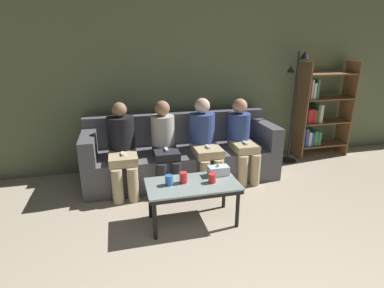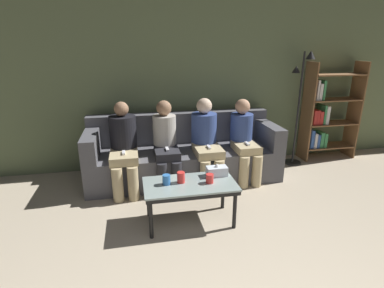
% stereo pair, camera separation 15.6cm
% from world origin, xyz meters
% --- Properties ---
extents(wall_back, '(12.00, 0.06, 2.60)m').
position_xyz_m(wall_back, '(0.00, 3.88, 1.30)').
color(wall_back, '#60704C').
rests_on(wall_back, ground_plane).
extents(couch, '(2.59, 0.87, 0.86)m').
position_xyz_m(couch, '(0.00, 3.38, 0.32)').
color(couch, '#515156').
rests_on(couch, ground_plane).
extents(coffee_table, '(0.94, 0.50, 0.45)m').
position_xyz_m(coffee_table, '(-0.13, 2.21, 0.40)').
color(coffee_table, '#8C9E99').
rests_on(coffee_table, ground_plane).
extents(cup_near_left, '(0.08, 0.08, 0.10)m').
position_xyz_m(cup_near_left, '(-0.37, 2.23, 0.50)').
color(cup_near_left, '#3372BF').
rests_on(cup_near_left, coffee_table).
extents(cup_near_right, '(0.08, 0.08, 0.09)m').
position_xyz_m(cup_near_right, '(0.07, 2.18, 0.50)').
color(cup_near_right, red).
rests_on(cup_near_right, coffee_table).
extents(cup_far_center, '(0.08, 0.08, 0.11)m').
position_xyz_m(cup_far_center, '(-0.22, 2.25, 0.51)').
color(cup_far_center, red).
rests_on(cup_far_center, coffee_table).
extents(tissue_box, '(0.22, 0.12, 0.13)m').
position_xyz_m(tissue_box, '(0.19, 2.34, 0.50)').
color(tissue_box, silver).
rests_on(tissue_box, coffee_table).
extents(bookshelf, '(0.87, 0.32, 1.54)m').
position_xyz_m(bookshelf, '(2.34, 3.65, 0.71)').
color(bookshelf, brown).
rests_on(bookshelf, ground_plane).
extents(standing_lamp, '(0.31, 0.26, 1.71)m').
position_xyz_m(standing_lamp, '(1.79, 3.51, 1.05)').
color(standing_lamp, black).
rests_on(standing_lamp, ground_plane).
extents(seated_person_left_end, '(0.34, 0.69, 1.12)m').
position_xyz_m(seated_person_left_end, '(-0.80, 3.16, 0.60)').
color(seated_person_left_end, tan).
rests_on(seated_person_left_end, ground_plane).
extents(seated_person_mid_left, '(0.31, 0.63, 1.11)m').
position_xyz_m(seated_person_mid_left, '(-0.27, 3.16, 0.59)').
color(seated_person_mid_left, '#28282D').
rests_on(seated_person_mid_left, ground_plane).
extents(seated_person_mid_right, '(0.34, 0.70, 1.13)m').
position_xyz_m(seated_person_mid_right, '(0.27, 3.16, 0.60)').
color(seated_person_mid_right, tan).
rests_on(seated_person_mid_right, ground_plane).
extents(seated_person_right_end, '(0.31, 0.63, 1.10)m').
position_xyz_m(seated_person_right_end, '(0.80, 3.16, 0.58)').
color(seated_person_right_end, tan).
rests_on(seated_person_right_end, ground_plane).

